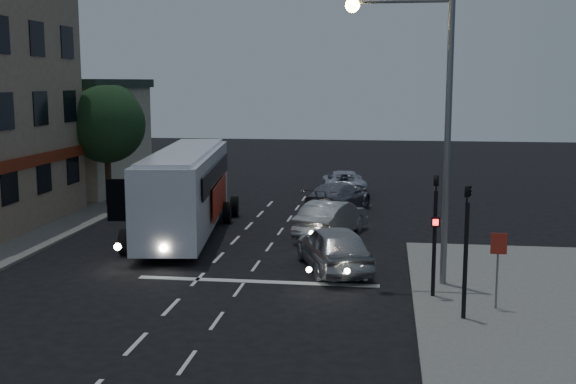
# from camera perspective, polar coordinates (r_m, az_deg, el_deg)

# --- Properties ---
(ground) EXTENTS (120.00, 120.00, 0.00)m
(ground) POSITION_cam_1_polar(r_m,az_deg,el_deg) (22.45, -8.47, -8.21)
(ground) COLOR black
(road_markings) EXTENTS (8.00, 30.55, 0.01)m
(road_markings) POSITION_cam_1_polar(r_m,az_deg,el_deg) (25.24, -3.54, -6.21)
(road_markings) COLOR silver
(road_markings) RESTS_ON ground
(tour_bus) EXTENTS (3.96, 12.08, 3.63)m
(tour_bus) POSITION_cam_1_polar(r_m,az_deg,el_deg) (31.22, -8.07, 0.29)
(tour_bus) COLOR white
(tour_bus) RESTS_ON ground
(car_suv) EXTENTS (3.31, 5.10, 1.62)m
(car_suv) POSITION_cam_1_polar(r_m,az_deg,el_deg) (25.11, 3.64, -4.40)
(car_suv) COLOR #B2B4B9
(car_suv) RESTS_ON ground
(car_sedan_a) EXTENTS (2.96, 4.94, 1.54)m
(car_sedan_a) POSITION_cam_1_polar(r_m,az_deg,el_deg) (30.54, 3.46, -2.10)
(car_sedan_a) COLOR #ABABAC
(car_sedan_a) RESTS_ON ground
(car_sedan_b) EXTENTS (3.49, 5.62, 1.52)m
(car_sedan_b) POSITION_cam_1_polar(r_m,az_deg,el_deg) (36.06, 3.95, -0.44)
(car_sedan_b) COLOR slate
(car_sedan_b) RESTS_ON ground
(car_sedan_c) EXTENTS (2.97, 5.40, 1.43)m
(car_sedan_c) POSITION_cam_1_polar(r_m,az_deg,el_deg) (41.71, 4.42, 0.74)
(car_sedan_c) COLOR #B4B6C6
(car_sedan_c) RESTS_ON ground
(traffic_signal_main) EXTENTS (0.25, 0.35, 4.10)m
(traffic_signal_main) POSITION_cam_1_polar(r_m,az_deg,el_deg) (21.81, 11.55, -2.25)
(traffic_signal_main) COLOR black
(traffic_signal_main) RESTS_ON sidewalk_near
(traffic_signal_side) EXTENTS (0.18, 0.15, 4.10)m
(traffic_signal_side) POSITION_cam_1_polar(r_m,az_deg,el_deg) (19.94, 13.92, -3.36)
(traffic_signal_side) COLOR black
(traffic_signal_side) RESTS_ON sidewalk_near
(regulatory_sign) EXTENTS (0.45, 0.12, 2.20)m
(regulatory_sign) POSITION_cam_1_polar(r_m,az_deg,el_deg) (21.18, 16.26, -5.03)
(regulatory_sign) COLOR slate
(regulatory_sign) RESTS_ON sidewalk_near
(streetlight) EXTENTS (3.32, 0.44, 9.00)m
(streetlight) POSITION_cam_1_polar(r_m,az_deg,el_deg) (22.84, 10.93, 6.64)
(streetlight) COLOR slate
(streetlight) RESTS_ON sidewalk_near
(low_building_north) EXTENTS (9.40, 9.40, 6.50)m
(low_building_north) POSITION_cam_1_polar(r_m,az_deg,el_deg) (45.19, -18.02, 4.37)
(low_building_north) COLOR tan
(low_building_north) RESTS_ON sidewalk_far
(street_tree) EXTENTS (4.00, 4.00, 6.20)m
(street_tree) POSITION_cam_1_polar(r_m,az_deg,el_deg) (38.44, -14.17, 5.49)
(street_tree) COLOR black
(street_tree) RESTS_ON sidewalk_far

